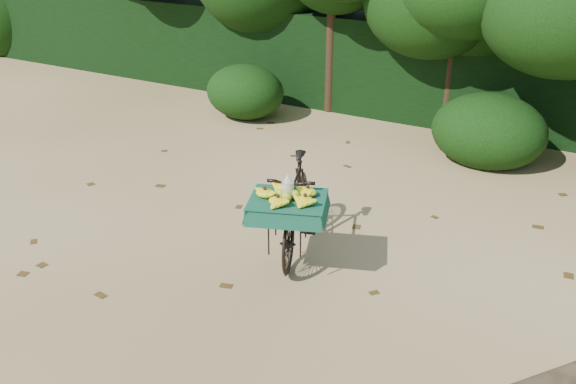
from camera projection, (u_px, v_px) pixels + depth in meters
The scene contains 6 objects.
ground at pixel (258, 261), 6.91m from camera, with size 80.00×80.00×0.00m, color tan.
vendor_bicycle at pixel (296, 205), 6.93m from camera, with size 1.26×1.94×1.10m.
hedge_backdrop at pixel (436, 68), 11.48m from camera, with size 26.00×1.80×1.80m, color black.
tree_row at pixel (392, 10), 10.68m from camera, with size 14.50×2.00×4.00m, color black, non-canonical shape.
bush_clumps at pixel (425, 124), 9.87m from camera, with size 8.80×1.70×0.90m, color black, non-canonical shape.
leaf_litter at pixel (287, 236), 7.42m from camera, with size 7.00×7.30×0.01m, color #452F12, non-canonical shape.
Camera 1 is at (3.24, -4.98, 3.63)m, focal length 38.00 mm.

